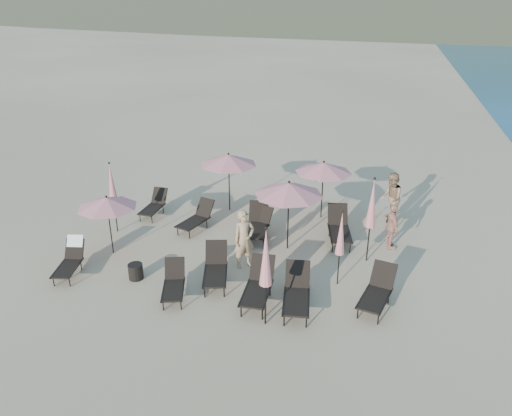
% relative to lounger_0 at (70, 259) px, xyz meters
% --- Properties ---
extents(ground, '(800.00, 800.00, 0.00)m').
position_rel_lounger_0_xyz_m(ground, '(6.01, 0.15, -0.46)').
color(ground, '#D6BA8C').
rests_on(ground, ground).
extents(lounger_0, '(0.87, 1.64, 0.97)m').
position_rel_lounger_0_xyz_m(lounger_0, '(0.00, 0.00, 0.00)').
color(lounger_0, black).
rests_on(lounger_0, ground).
extents(lounger_1, '(1.01, 1.62, 0.87)m').
position_rel_lounger_0_xyz_m(lounger_1, '(3.52, -0.41, -0.06)').
color(lounger_1, black).
rests_on(lounger_1, ground).
extents(lounger_2, '(1.09, 1.85, 1.00)m').
position_rel_lounger_0_xyz_m(lounger_2, '(4.43, 0.56, 0.00)').
color(lounger_2, black).
rests_on(lounger_2, ground).
extents(lounger_3, '(0.76, 1.84, 1.04)m').
position_rel_lounger_0_xyz_m(lounger_3, '(5.87, -0.07, 0.02)').
color(lounger_3, black).
rests_on(lounger_3, ground).
extents(lounger_4, '(0.93, 1.89, 1.04)m').
position_rel_lounger_0_xyz_m(lounger_4, '(6.96, -0.16, 0.02)').
color(lounger_4, black).
rests_on(lounger_4, ground).
extents(lounger_5, '(1.05, 1.84, 1.00)m').
position_rel_lounger_0_xyz_m(lounger_5, '(9.06, 0.46, 0.00)').
color(lounger_5, black).
rests_on(lounger_5, ground).
extents(lounger_6, '(0.63, 1.55, 0.88)m').
position_rel_lounger_0_xyz_m(lounger_6, '(0.67, 4.51, -0.05)').
color(lounger_6, black).
rests_on(lounger_6, ground).
extents(lounger_7, '(1.07, 1.75, 0.94)m').
position_rel_lounger_0_xyz_m(lounger_7, '(2.66, 3.75, -0.02)').
color(lounger_7, black).
rests_on(lounger_7, ground).
extents(lounger_8, '(1.05, 1.69, 0.91)m').
position_rel_lounger_0_xyz_m(lounger_8, '(4.88, 3.67, -0.04)').
color(lounger_8, black).
rests_on(lounger_8, ground).
extents(lounger_9, '(0.96, 1.91, 1.05)m').
position_rel_lounger_0_xyz_m(lounger_9, '(4.91, 3.67, 0.03)').
color(lounger_9, black).
rests_on(lounger_9, ground).
extents(lounger_10, '(1.05, 1.94, 1.06)m').
position_rel_lounger_0_xyz_m(lounger_10, '(7.69, 4.09, 0.03)').
color(lounger_10, black).
rests_on(lounger_10, ground).
extents(umbrella_open_0, '(1.89, 1.89, 2.03)m').
position_rel_lounger_0_xyz_m(umbrella_open_0, '(0.61, 1.40, 1.33)').
color(umbrella_open_0, black).
rests_on(umbrella_open_0, ground).
extents(umbrella_open_1, '(2.23, 2.23, 2.40)m').
position_rel_lounger_0_xyz_m(umbrella_open_1, '(6.09, 3.10, 1.66)').
color(umbrella_open_1, black).
rests_on(umbrella_open_1, ground).
extents(umbrella_open_2, '(2.16, 2.16, 2.32)m').
position_rel_lounger_0_xyz_m(umbrella_open_2, '(3.31, 5.66, 1.59)').
color(umbrella_open_2, black).
rests_on(umbrella_open_2, ground).
extents(umbrella_open_3, '(2.09, 2.09, 2.25)m').
position_rel_lounger_0_xyz_m(umbrella_open_3, '(6.87, 5.82, 1.52)').
color(umbrella_open_3, black).
rests_on(umbrella_open_3, ground).
extents(umbrella_closed_0, '(0.33, 0.33, 2.80)m').
position_rel_lounger_0_xyz_m(umbrella_closed_0, '(6.30, -1.07, 1.48)').
color(umbrella_closed_0, black).
rests_on(umbrella_closed_0, ground).
extents(umbrella_closed_1, '(0.33, 0.33, 2.83)m').
position_rel_lounger_0_xyz_m(umbrella_closed_1, '(8.69, 2.90, 1.50)').
color(umbrella_closed_1, black).
rests_on(umbrella_closed_1, ground).
extents(umbrella_closed_2, '(0.30, 0.30, 2.59)m').
position_rel_lounger_0_xyz_m(umbrella_closed_2, '(-0.03, 2.89, 1.34)').
color(umbrella_closed_2, black).
rests_on(umbrella_closed_2, ground).
extents(umbrella_closed_3, '(0.28, 0.28, 2.36)m').
position_rel_lounger_0_xyz_m(umbrella_closed_3, '(7.92, 1.29, 1.18)').
color(umbrella_closed_3, black).
rests_on(umbrella_closed_3, ground).
extents(side_table_0, '(0.44, 0.44, 0.48)m').
position_rel_lounger_0_xyz_m(side_table_0, '(2.06, 0.14, -0.22)').
color(side_table_0, black).
rests_on(side_table_0, ground).
extents(side_table_1, '(0.39, 0.39, 0.47)m').
position_rel_lounger_0_xyz_m(side_table_1, '(6.80, 0.68, -0.23)').
color(side_table_1, black).
rests_on(side_table_1, ground).
extents(beachgoer_a, '(0.81, 0.79, 1.88)m').
position_rel_lounger_0_xyz_m(beachgoer_a, '(5.01, 1.63, 0.48)').
color(beachgoer_a, tan).
rests_on(beachgoer_a, ground).
extents(beachgoer_b, '(0.81, 0.99, 1.89)m').
position_rel_lounger_0_xyz_m(beachgoer_b, '(9.35, 6.04, 0.48)').
color(beachgoer_b, '#A07652').
rests_on(beachgoer_b, ground).
extents(beachgoer_c, '(0.68, 0.99, 1.56)m').
position_rel_lounger_0_xyz_m(beachgoer_c, '(9.40, 3.94, 0.32)').
color(beachgoer_c, tan).
rests_on(beachgoer_c, ground).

